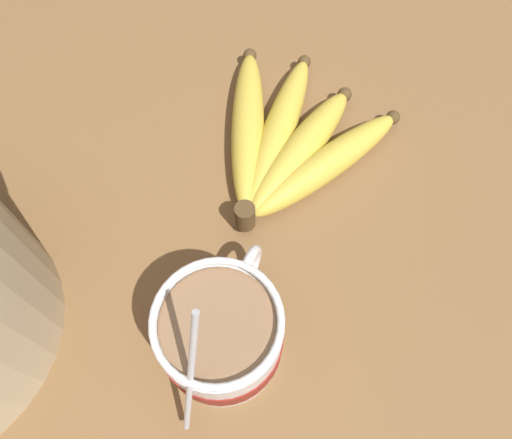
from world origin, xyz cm
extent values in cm
cube|color=brown|center=(0.00, 0.00, 1.62)|extent=(126.21, 126.21, 3.24)
cylinder|color=silver|center=(-4.77, 3.24, 7.08)|extent=(10.22, 10.22, 7.69)
cylinder|color=maroon|center=(-4.77, 3.24, 6.25)|extent=(10.42, 10.42, 3.01)
torus|color=silver|center=(1.17, 3.24, 7.54)|extent=(5.02, 0.90, 5.02)
cylinder|color=#846042|center=(-4.77, 3.24, 11.03)|extent=(9.02, 9.02, 0.40)
torus|color=silver|center=(-4.77, 3.24, 11.83)|extent=(10.22, 10.22, 0.60)
cylinder|color=#B2B2B7|center=(-9.29, 3.24, 12.05)|extent=(5.94, 0.50, 14.80)
ellipsoid|color=#B2B2B7|center=(-6.56, 3.24, 4.74)|extent=(3.00, 2.00, 0.80)
cylinder|color=#4C381E|center=(6.92, 5.91, 5.96)|extent=(2.00, 2.00, 3.00)
ellipsoid|color=gold|center=(16.24, 0.59, 4.96)|extent=(18.60, 12.64, 3.44)
sphere|color=#4C381E|center=(24.68, -4.24, 4.96)|extent=(1.55, 1.55, 1.55)
ellipsoid|color=gold|center=(16.81, 3.66, 5.05)|extent=(18.63, 7.60, 3.62)
sphere|color=#4C381E|center=(25.72, 1.62, 5.05)|extent=(1.63, 1.63, 1.63)
ellipsoid|color=gold|center=(18.38, 6.73, 4.93)|extent=(21.16, 4.86, 3.38)
sphere|color=#4C381E|center=(28.84, 7.47, 4.93)|extent=(1.52, 1.52, 1.52)
ellipsoid|color=gold|center=(17.62, 10.01, 5.00)|extent=(20.77, 10.75, 3.51)
sphere|color=#4C381E|center=(27.37, 13.75, 5.00)|extent=(1.58, 1.58, 1.58)
camera|label=1|loc=(-13.31, -3.33, 48.20)|focal=35.00mm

